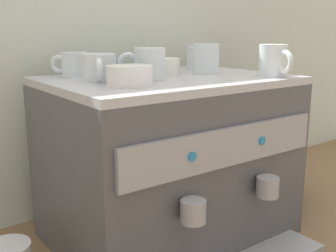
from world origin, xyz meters
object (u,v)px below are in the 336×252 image
object	(u,v)px
ceramic_cup_3	(99,68)
ceramic_cup_5	(197,58)
ceramic_cup_0	(274,61)
ceramic_bowl_0	(158,67)
ceramic_cup_4	(148,64)
ceramic_cup_2	(205,59)
ceramic_bowl_1	(130,76)
espresso_machine	(169,159)
ceramic_cup_1	(74,64)
coffee_grinder	(279,136)

from	to	relation	value
ceramic_cup_3	ceramic_cup_5	world-z (taller)	ceramic_cup_5
ceramic_cup_0	ceramic_bowl_0	distance (m)	0.31
ceramic_cup_0	ceramic_cup_3	xyz separation A→B (m)	(-0.42, 0.19, -0.01)
ceramic_cup_0	ceramic_cup_4	world-z (taller)	ceramic_cup_0
ceramic_cup_2	ceramic_cup_4	world-z (taller)	ceramic_cup_2
ceramic_cup_0	ceramic_bowl_1	xyz separation A→B (m)	(-0.40, 0.07, -0.02)
ceramic_cup_3	espresso_machine	bearing A→B (deg)	-8.84
espresso_machine	ceramic_cup_2	distance (m)	0.30
espresso_machine	ceramic_cup_1	xyz separation A→B (m)	(-0.20, 0.15, 0.26)
ceramic_cup_5	ceramic_bowl_1	size ratio (longest dim) A/B	0.82
ceramic_cup_4	ceramic_cup_5	distance (m)	0.31
espresso_machine	ceramic_cup_2	bearing A→B (deg)	5.27
ceramic_bowl_1	coffee_grinder	size ratio (longest dim) A/B	0.24
ceramic_cup_5	coffee_grinder	distance (m)	0.40
ceramic_cup_2	ceramic_cup_3	bearing A→B (deg)	177.00
ceramic_bowl_1	coffee_grinder	xyz separation A→B (m)	(0.64, 0.08, -0.25)
ceramic_cup_0	espresso_machine	bearing A→B (deg)	145.48
ceramic_cup_0	ceramic_cup_1	distance (m)	0.53
ceramic_cup_5	ceramic_bowl_1	xyz separation A→B (m)	(-0.36, -0.20, -0.02)
espresso_machine	ceramic_cup_0	world-z (taller)	ceramic_cup_0
ceramic_cup_3	ceramic_bowl_0	bearing A→B (deg)	10.16
ceramic_cup_5	ceramic_bowl_0	size ratio (longest dim) A/B	0.72
ceramic_cup_1	ceramic_bowl_1	size ratio (longest dim) A/B	0.88
ceramic_cup_4	coffee_grinder	bearing A→B (deg)	2.07
ceramic_cup_0	ceramic_cup_3	bearing A→B (deg)	155.91
ceramic_cup_1	ceramic_cup_2	xyz separation A→B (m)	(0.33, -0.14, 0.01)
ceramic_cup_3	ceramic_bowl_0	world-z (taller)	ceramic_cup_3
ceramic_bowl_0	ceramic_bowl_1	size ratio (longest dim) A/B	1.14
espresso_machine	ceramic_cup_4	world-z (taller)	ceramic_cup_4
ceramic_cup_3	ceramic_cup_2	bearing A→B (deg)	-3.00
ceramic_cup_1	ceramic_cup_0	bearing A→B (deg)	-36.03
ceramic_cup_1	ceramic_cup_5	bearing A→B (deg)	-5.55
ceramic_cup_5	ceramic_bowl_0	distance (m)	0.19
espresso_machine	ceramic_bowl_1	size ratio (longest dim) A/B	6.03
ceramic_cup_1	ceramic_cup_4	size ratio (longest dim) A/B	0.83
ceramic_bowl_1	coffee_grinder	bearing A→B (deg)	7.53
ceramic_cup_3	ceramic_cup_0	bearing A→B (deg)	-24.09
ceramic_cup_2	coffee_grinder	xyz separation A→B (m)	(0.33, -0.01, -0.27)
ceramic_cup_3	coffee_grinder	xyz separation A→B (m)	(0.65, -0.03, -0.26)
ceramic_cup_3	coffee_grinder	world-z (taller)	ceramic_cup_3
ceramic_cup_0	coffee_grinder	distance (m)	0.39
ceramic_cup_4	ceramic_bowl_0	world-z (taller)	ceramic_cup_4
ceramic_bowl_1	coffee_grinder	world-z (taller)	ceramic_bowl_1
ceramic_cup_5	ceramic_cup_3	bearing A→B (deg)	-167.24
coffee_grinder	ceramic_cup_4	bearing A→B (deg)	-177.93
ceramic_cup_4	ceramic_cup_5	xyz separation A→B (m)	(0.27, 0.14, -0.00)
ceramic_cup_0	ceramic_cup_2	world-z (taller)	same
ceramic_bowl_0	coffee_grinder	bearing A→B (deg)	-8.37
ceramic_bowl_1	ceramic_cup_1	bearing A→B (deg)	96.46
ceramic_bowl_0	ceramic_cup_1	bearing A→B (deg)	157.14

